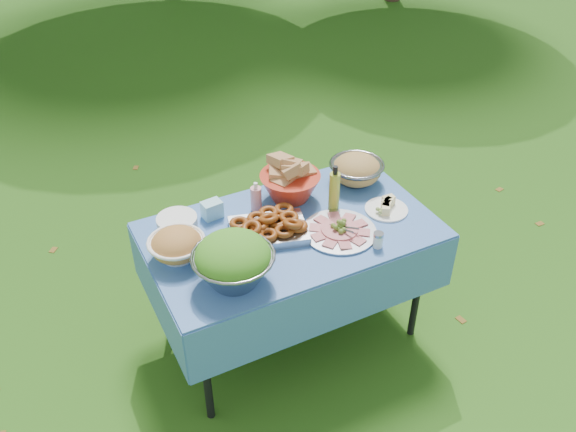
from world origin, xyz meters
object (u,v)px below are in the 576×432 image
at_px(plate_stack, 177,223).
at_px(oil_bottle, 334,188).
at_px(picnic_table, 291,284).
at_px(bread_bowl, 290,180).
at_px(charcuterie_platter, 340,226).
at_px(salad_bowl, 233,261).
at_px(pasta_bowl_steel, 357,169).

bearing_deg(plate_stack, oil_bottle, -14.82).
height_order(picnic_table, bread_bowl, bread_bowl).
distance_m(picnic_table, charcuterie_platter, 0.49).
bearing_deg(charcuterie_platter, picnic_table, 145.59).
relative_size(bread_bowl, oil_bottle, 1.26).
relative_size(plate_stack, bread_bowl, 0.63).
xyz_separation_m(salad_bowl, plate_stack, (-0.10, 0.50, -0.09)).
bearing_deg(plate_stack, pasta_bowl_steel, -2.21).
height_order(pasta_bowl_steel, charcuterie_platter, pasta_bowl_steel).
height_order(picnic_table, pasta_bowl_steel, pasta_bowl_steel).
bearing_deg(pasta_bowl_steel, picnic_table, -156.67).
distance_m(picnic_table, pasta_bowl_steel, 0.74).
xyz_separation_m(picnic_table, plate_stack, (-0.51, 0.27, 0.41)).
xyz_separation_m(charcuterie_platter, oil_bottle, (0.08, 0.20, 0.09)).
relative_size(plate_stack, oil_bottle, 0.79).
distance_m(salad_bowl, bread_bowl, 0.72).
relative_size(picnic_table, salad_bowl, 3.88).
xyz_separation_m(bread_bowl, oil_bottle, (0.16, -0.20, 0.02)).
distance_m(picnic_table, salad_bowl, 0.69).
xyz_separation_m(salad_bowl, charcuterie_platter, (0.61, 0.09, -0.08)).
bearing_deg(charcuterie_platter, plate_stack, 150.30).
bearing_deg(oil_bottle, salad_bowl, -157.32).
relative_size(salad_bowl, plate_stack, 1.82).
height_order(salad_bowl, plate_stack, salad_bowl).
bearing_deg(picnic_table, charcuterie_platter, -34.41).
height_order(picnic_table, plate_stack, plate_stack).
bearing_deg(salad_bowl, picnic_table, 29.44).
distance_m(plate_stack, bread_bowl, 0.64).
xyz_separation_m(salad_bowl, pasta_bowl_steel, (0.94, 0.46, -0.04)).
xyz_separation_m(picnic_table, oil_bottle, (0.28, 0.06, 0.51)).
height_order(picnic_table, oil_bottle, oil_bottle).
distance_m(bread_bowl, charcuterie_platter, 0.41).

